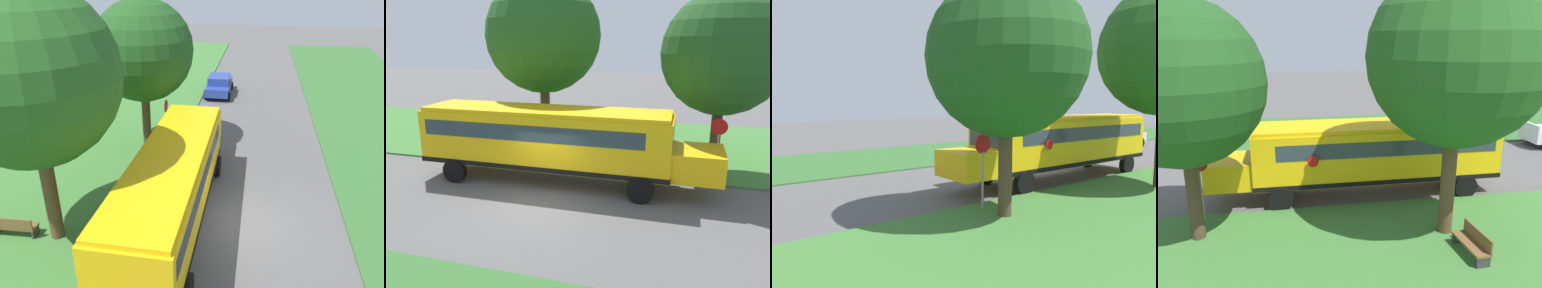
{
  "view_description": "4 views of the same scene",
  "coord_description": "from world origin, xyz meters",
  "views": [
    {
      "loc": [
        0.19,
        -12.32,
        9.07
      ],
      "look_at": [
        -2.71,
        3.87,
        1.45
      ],
      "focal_mm": 35.0,
      "sensor_mm": 36.0,
      "label": 1
    },
    {
      "loc": [
        11.63,
        4.99,
        5.85
      ],
      "look_at": [
        -2.66,
        0.87,
        1.75
      ],
      "focal_mm": 35.0,
      "sensor_mm": 36.0,
      "label": 2
    },
    {
      "loc": [
        -14.77,
        14.81,
        3.91
      ],
      "look_at": [
        -0.02,
        3.88,
        1.8
      ],
      "focal_mm": 35.0,
      "sensor_mm": 36.0,
      "label": 3
    },
    {
      "loc": [
        -17.97,
        3.21,
        6.7
      ],
      "look_at": [
        -1.14,
        0.35,
        1.84
      ],
      "focal_mm": 35.0,
      "sensor_mm": 36.0,
      "label": 4
    }
  ],
  "objects": [
    {
      "name": "ground_plane",
      "position": [
        0.0,
        0.0,
        0.0
      ],
      "size": [
        120.0,
        120.0,
        0.0
      ],
      "primitive_type": "plane",
      "color": "#565454"
    },
    {
      "name": "grass_verge",
      "position": [
        -10.0,
        0.0,
        0.04
      ],
      "size": [
        12.0,
        80.0,
        0.08
      ],
      "primitive_type": "cube",
      "color": "#3D7533",
      "rests_on": "ground"
    },
    {
      "name": "school_bus",
      "position": [
        -2.67,
        -0.29,
        1.92
      ],
      "size": [
        2.84,
        12.42,
        3.16
      ],
      "color": "yellow",
      "rests_on": "ground"
    },
    {
      "name": "oak_tree_beside_bus",
      "position": [
        -6.57,
        -2.1,
        6.18
      ],
      "size": [
        5.79,
        5.79,
        9.03
      ],
      "color": "brown",
      "rests_on": "ground"
    },
    {
      "name": "oak_tree_roadside_mid",
      "position": [
        -5.72,
        6.4,
        5.28
      ],
      "size": [
        5.27,
        5.27,
        7.98
      ],
      "color": "#4C3826",
      "rests_on": "ground"
    },
    {
      "name": "stop_sign",
      "position": [
        -4.6,
        6.44,
        1.74
      ],
      "size": [
        0.08,
        0.68,
        2.74
      ],
      "color": "gray",
      "rests_on": "ground"
    },
    {
      "name": "park_bench",
      "position": [
        -8.28,
        -2.37,
        0.47
      ],
      "size": [
        1.63,
        0.59,
        0.92
      ],
      "color": "brown",
      "rests_on": "ground"
    }
  ]
}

